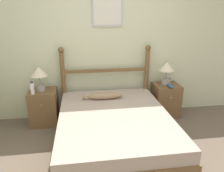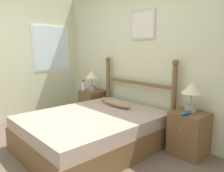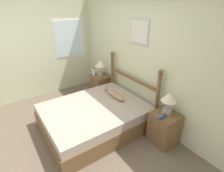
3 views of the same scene
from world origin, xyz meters
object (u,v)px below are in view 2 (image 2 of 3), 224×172
model_boat (185,113)px  fish_pillow (117,103)px  nightstand_right (189,134)px  table_lamp_right (191,91)px  table_lamp_left (92,77)px  nightstand_left (92,104)px  bottle (83,86)px  bed (93,131)px

model_boat → fish_pillow: bearing=-174.2°
nightstand_right → table_lamp_right: 0.58m
table_lamp_left → table_lamp_right: size_ratio=1.00×
nightstand_left → bottle: bottle is taller
table_lamp_right → fish_pillow: 1.22m
nightstand_left → table_lamp_right: 2.21m
bed → model_boat: model_boat is taller
fish_pillow → model_boat: bearing=5.8°
table_lamp_left → bottle: bearing=-126.4°
nightstand_right → model_boat: bearing=-87.8°
bed → nightstand_right: (1.08, 0.81, 0.05)m
bed → nightstand_left: size_ratio=3.32×
fish_pillow → table_lamp_right: bearing=13.9°
bed → table_lamp_left: 1.51m
nightstand_left → fish_pillow: 1.05m
nightstand_left → model_boat: bearing=-3.5°
nightstand_right → bottle: bearing=-176.8°
fish_pillow → bottle: bearing=173.8°
bed → table_lamp_left: size_ratio=4.87×
nightstand_right → table_lamp_left: size_ratio=1.47×
nightstand_left → bottle: bearing=-134.0°
bed → table_lamp_right: bearing=38.4°
bed → table_lamp_right: 1.49m
nightstand_left → nightstand_right: (2.15, 0.00, 0.00)m
bed → fish_pillow: size_ratio=3.01×
nightstand_left → nightstand_right: size_ratio=1.00×
nightstand_right → bed: bearing=-143.2°
nightstand_right → fish_pillow: (-1.16, -0.25, 0.25)m
nightstand_right → table_lamp_left: (-2.17, 0.01, 0.58)m
table_lamp_right → bottle: (-2.26, -0.16, -0.18)m
bed → bottle: bearing=150.6°
nightstand_left → model_boat: 2.18m
bed → fish_pillow: fish_pillow is taller
bed → model_boat: size_ratio=8.89×
model_boat → fish_pillow: (-1.17, -0.12, -0.07)m
bottle → table_lamp_right: bearing=4.1°
fish_pillow → nightstand_left: bearing=165.8°
fish_pillow → nightstand_right: bearing=12.2°
table_lamp_left → fish_pillow: 1.09m
bed → nightstand_right: size_ratio=3.32×
bed → fish_pillow: 0.64m
table_lamp_left → bottle: 0.25m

